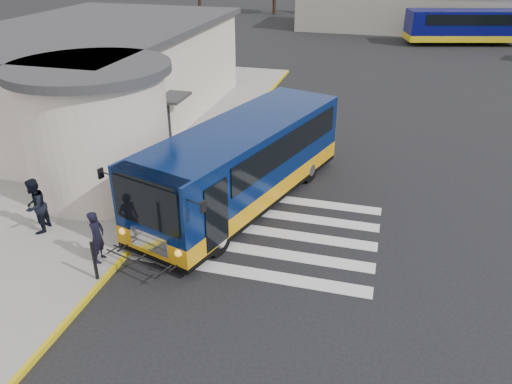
% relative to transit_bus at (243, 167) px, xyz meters
% --- Properties ---
extents(ground, '(140.00, 140.00, 0.00)m').
position_rel_transit_bus_xyz_m(ground, '(1.55, -1.02, -1.45)').
color(ground, black).
rests_on(ground, ground).
extents(sidewalk, '(10.00, 34.00, 0.15)m').
position_rel_transit_bus_xyz_m(sidewalk, '(-7.45, 2.98, -1.38)').
color(sidewalk, gray).
rests_on(sidewalk, ground).
extents(curb_strip, '(0.12, 34.00, 0.16)m').
position_rel_transit_bus_xyz_m(curb_strip, '(-2.50, 2.98, -1.37)').
color(curb_strip, gold).
rests_on(curb_strip, ground).
extents(station_building, '(12.70, 18.70, 4.80)m').
position_rel_transit_bus_xyz_m(station_building, '(-9.30, 5.89, 1.12)').
color(station_building, beige).
rests_on(station_building, ground).
extents(crosswalk, '(8.00, 5.35, 0.01)m').
position_rel_transit_bus_xyz_m(crosswalk, '(1.05, -1.82, -1.45)').
color(crosswalk, silver).
rests_on(crosswalk, ground).
extents(depot_building, '(26.40, 8.40, 4.20)m').
position_rel_transit_bus_xyz_m(depot_building, '(7.55, 40.98, 0.66)').
color(depot_building, gray).
rests_on(depot_building, ground).
extents(transit_bus, '(6.12, 11.05, 3.03)m').
position_rel_transit_bus_xyz_m(transit_bus, '(0.00, 0.00, 0.00)').
color(transit_bus, '#06194B').
rests_on(transit_bus, ground).
extents(pedestrian_a, '(0.46, 0.65, 1.66)m').
position_rel_transit_bus_xyz_m(pedestrian_a, '(-3.05, -4.95, -0.47)').
color(pedestrian_a, black).
rests_on(pedestrian_a, sidewalk).
extents(pedestrian_b, '(0.86, 1.03, 1.89)m').
position_rel_transit_bus_xyz_m(pedestrian_b, '(-5.88, -3.98, -0.36)').
color(pedestrian_b, black).
rests_on(pedestrian_b, sidewalk).
extents(bollard, '(0.10, 0.10, 1.24)m').
position_rel_transit_bus_xyz_m(bollard, '(-2.65, -5.81, -0.68)').
color(bollard, black).
rests_on(bollard, sidewalk).
extents(far_bus_a, '(10.39, 5.26, 2.58)m').
position_rel_transit_bus_xyz_m(far_bus_a, '(10.55, 34.33, 0.23)').
color(far_bus_a, '#06084E').
rests_on(far_bus_a, ground).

